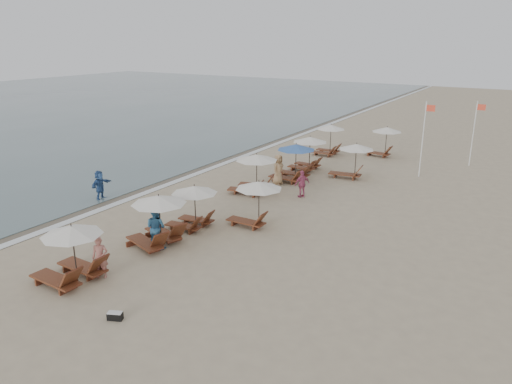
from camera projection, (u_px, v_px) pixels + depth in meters
The scene contains 21 objects.
ground at pixel (268, 274), 18.70m from camera, with size 160.00×160.00×0.00m, color tan.
wet_sand_band at pixel (182, 171), 33.01m from camera, with size 3.20×140.00×0.01m, color #6B5E4C.
foam_line at pixel (197, 174), 32.36m from camera, with size 0.50×140.00×0.02m, color white.
lounger_station_0 at pixel (70, 256), 17.89m from camera, with size 2.73×2.22×2.27m.
lounger_station_1 at pixel (156, 221), 21.05m from camera, with size 2.80×2.58×2.29m.
lounger_station_2 at pixel (192, 205), 22.91m from camera, with size 2.41×2.17×2.12m.
lounger_station_3 at pixel (253, 173), 28.19m from camera, with size 2.78×2.44×2.31m.
lounger_station_4 at pixel (292, 163), 30.59m from camera, with size 2.77×2.39×2.36m.
lounger_station_5 at pixel (307, 152), 33.01m from camera, with size 2.53×2.33×2.30m.
lounger_station_6 at pixel (328, 140), 37.21m from camera, with size 2.41×2.12×2.35m.
inland_station_0 at pixel (253, 199), 23.04m from camera, with size 2.64×2.24×2.22m.
inland_station_1 at pixel (351, 158), 31.03m from camera, with size 2.78×2.24×2.22m.
inland_station_2 at pixel (383, 138), 36.71m from camera, with size 2.68×2.24×2.22m.
beachgoer_near at pixel (100, 258), 18.25m from camera, with size 0.59×0.39×1.62m, color #A7655A.
beachgoer_mid_a at pixel (156, 227), 20.80m from camera, with size 0.91×0.71×1.87m, color teal.
beachgoer_far_a at pixel (302, 184), 27.44m from camera, with size 0.92×0.38×1.57m, color #B6496F.
beachgoer_far_b at pixel (278, 169), 29.87m from camera, with size 0.91×0.59×1.87m, color tan.
waterline_walker at pixel (100, 185), 27.09m from camera, with size 1.54×0.49×1.66m, color #2D5088.
duffel_bag at pixel (115, 316), 15.68m from camera, with size 0.54×0.42×0.27m.
flag_pole_near at pixel (424, 136), 30.89m from camera, with size 0.59×0.08×4.86m.
flag_pole_far at pixel (474, 130), 33.67m from camera, with size 0.60×0.08×4.52m.
Camera 1 is at (8.32, -14.65, 8.73)m, focal length 34.17 mm.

